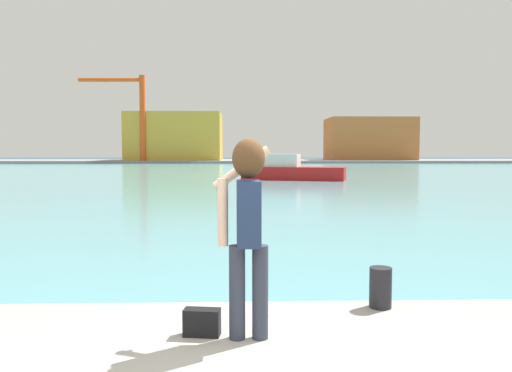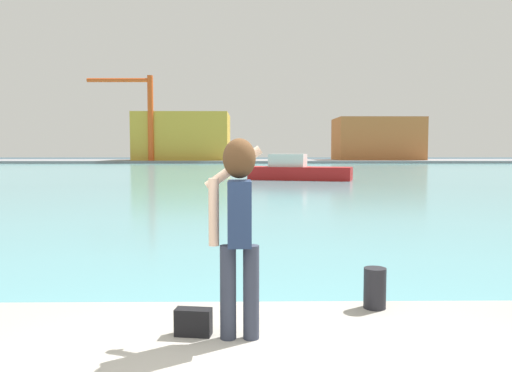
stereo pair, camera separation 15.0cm
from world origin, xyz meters
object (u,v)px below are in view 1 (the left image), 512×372
Objects in this scene: warehouse_left at (176,137)px; person_photographer at (247,217)px; boat_moored at (291,171)px; port_crane at (134,108)px; harbor_bollard at (381,287)px; warehouse_right at (369,139)px; handbag at (202,322)px.

person_photographer is at bearing -82.27° from warehouse_left.
boat_moored is 0.47× the size of warehouse_left.
port_crane is at bearing -132.79° from warehouse_left.
warehouse_right is (23.23, 90.96, 3.66)m from harbor_bollard.
warehouse_right is at bearing 86.67° from boat_moored.
boat_moored is at bearing -66.22° from port_crane.
warehouse_right is at bearing 74.74° from handbag.
warehouse_left reaches higher than harbor_bollard.
person_photographer reaches higher than boat_moored.
warehouse_left is 1.15× the size of port_crane.
person_photographer is 91.43m from warehouse_left.
port_crane reaches higher than warehouse_right.
warehouse_right reaches higher than person_photographer.
person_photographer is 0.22× the size of boat_moored.
boat_moored is (3.71, 33.17, -0.92)m from person_photographer.
port_crane is at bearing 10.99° from person_photographer.
warehouse_left is at bearing 121.90° from boat_moored.
boat_moored is 62.35m from warehouse_right.
boat_moored is at bearing -109.64° from warehouse_right.
warehouse_right is 44.25m from port_crane.
boat_moored reaches higher than handbag.
port_crane is (-18.18, 83.68, 8.90)m from handbag.
person_photographer is at bearing -77.49° from port_crane.
harbor_bollard is at bearing -81.32° from warehouse_left.
handbag is (-0.40, 0.08, -0.95)m from person_photographer.
port_crane reaches higher than handbag.
handbag is at bearing 77.71° from person_photographer.
warehouse_left reaches higher than warehouse_right.
boat_moored is 59.71m from warehouse_left.
person_photographer is at bearing -10.77° from handbag.
handbag is 0.02× the size of warehouse_right.
harbor_bollard is 0.03× the size of port_crane.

